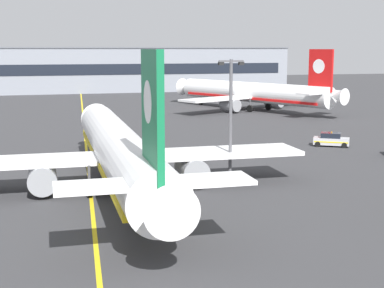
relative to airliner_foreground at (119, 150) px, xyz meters
name	(u,v)px	position (x,y,z in m)	size (l,w,h in m)	color
ground_plane	(132,237)	(-1.07, -12.34, -3.37)	(400.00, 400.00, 0.00)	#353538
taxiway_centreline	(87,153)	(-1.07, 17.66, -3.37)	(0.30, 180.00, 0.01)	yellow
airliner_foreground	(119,150)	(0.00, 0.00, 0.00)	(32.10, 41.46, 11.65)	white
airliner_background	(252,93)	(33.63, 54.92, -0.03)	(30.71, 38.45, 11.56)	white
apron_lamp_post	(231,119)	(9.59, -0.55, 2.31)	(2.24, 0.90, 10.78)	#515156
service_car_nearest	(331,140)	(27.88, 14.56, -2.60)	(4.52, 3.75, 1.79)	#B7B7BC
terminal_building	(33,70)	(-6.26, 109.98, 2.68)	(140.30, 12.40, 12.09)	gray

